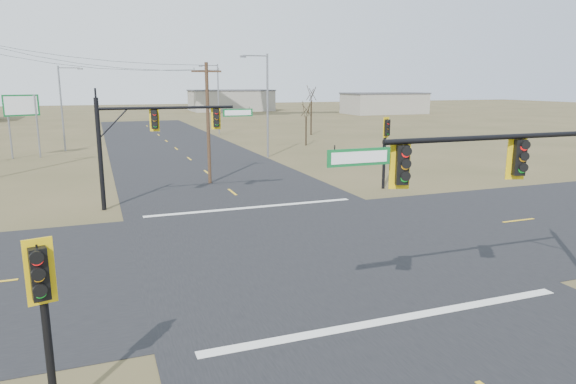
% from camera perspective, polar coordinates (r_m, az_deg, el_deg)
% --- Properties ---
extents(ground, '(320.00, 320.00, 0.00)m').
position_cam_1_polar(ground, '(22.31, 1.57, -6.07)').
color(ground, brown).
rests_on(ground, ground).
extents(road_ew, '(160.00, 14.00, 0.02)m').
position_cam_1_polar(road_ew, '(22.31, 1.57, -6.05)').
color(road_ew, black).
rests_on(road_ew, ground).
extents(road_ns, '(14.00, 160.00, 0.02)m').
position_cam_1_polar(road_ns, '(22.31, 1.57, -6.04)').
color(road_ns, black).
rests_on(road_ns, ground).
extents(stop_bar_near, '(12.00, 0.40, 0.01)m').
position_cam_1_polar(stop_bar_near, '(16.10, 11.95, -13.62)').
color(stop_bar_near, silver).
rests_on(stop_bar_near, road_ns).
extents(stop_bar_far, '(12.00, 0.40, 0.01)m').
position_cam_1_polar(stop_bar_far, '(29.13, -3.99, -1.71)').
color(stop_bar_far, silver).
rests_on(stop_bar_far, road_ns).
extents(mast_arm_near, '(10.32, 0.57, 6.01)m').
position_cam_1_polar(mast_arm_near, '(16.50, 23.91, 2.16)').
color(mast_arm_near, black).
rests_on(mast_arm_near, ground).
extents(mast_arm_far, '(8.82, 0.59, 6.17)m').
position_cam_1_polar(mast_arm_far, '(29.90, -14.08, 6.97)').
color(mast_arm_far, black).
rests_on(mast_arm_far, ground).
extents(pedestal_signal_ne, '(0.67, 0.59, 4.79)m').
position_cam_1_polar(pedestal_signal_ne, '(34.35, 10.83, 5.97)').
color(pedestal_signal_ne, black).
rests_on(pedestal_signal_ne, ground).
extents(pedestal_signal_sw, '(0.64, 0.54, 4.02)m').
position_cam_1_polar(pedestal_signal_sw, '(11.29, -25.71, -9.74)').
color(pedestal_signal_sw, black).
rests_on(pedestal_signal_sw, ground).
extents(utility_pole_near, '(2.03, 0.24, 8.30)m').
position_cam_1_polar(utility_pole_near, '(36.04, -8.88, 7.78)').
color(utility_pole_near, '#49331F').
rests_on(utility_pole_near, ground).
extents(highway_sign, '(2.95, 1.24, 5.89)m').
position_cam_1_polar(highway_sign, '(54.02, -27.45, 7.76)').
color(highway_sign, gray).
rests_on(highway_sign, ground).
extents(streetlight_a, '(2.68, 0.34, 9.58)m').
position_cam_1_polar(streetlight_a, '(48.67, -2.53, 10.17)').
color(streetlight_a, gray).
rests_on(streetlight_a, ground).
extents(streetlight_b, '(2.62, 0.24, 9.45)m').
position_cam_1_polar(streetlight_b, '(71.48, -7.92, 10.59)').
color(streetlight_b, gray).
rests_on(streetlight_b, ground).
extents(streetlight_c, '(2.42, 0.37, 8.65)m').
position_cam_1_polar(streetlight_c, '(57.94, -23.70, 8.96)').
color(streetlight_c, gray).
rests_on(streetlight_c, ground).
extents(bare_tree_c, '(2.63, 2.63, 5.25)m').
position_cam_1_polar(bare_tree_c, '(58.12, 2.03, 9.23)').
color(bare_tree_c, black).
rests_on(bare_tree_c, ground).
extents(bare_tree_d, '(3.18, 3.18, 6.98)m').
position_cam_1_polar(bare_tree_d, '(70.24, 2.61, 10.93)').
color(bare_tree_d, black).
rests_on(bare_tree_d, ground).
extents(warehouse_mid, '(20.00, 12.00, 5.00)m').
position_cam_1_polar(warehouse_mid, '(133.85, -6.36, 10.04)').
color(warehouse_mid, gray).
rests_on(warehouse_mid, ground).
extents(warehouse_right, '(18.00, 10.00, 4.50)m').
position_cam_1_polar(warehouse_right, '(122.24, 10.64, 9.61)').
color(warehouse_right, gray).
rests_on(warehouse_right, ground).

